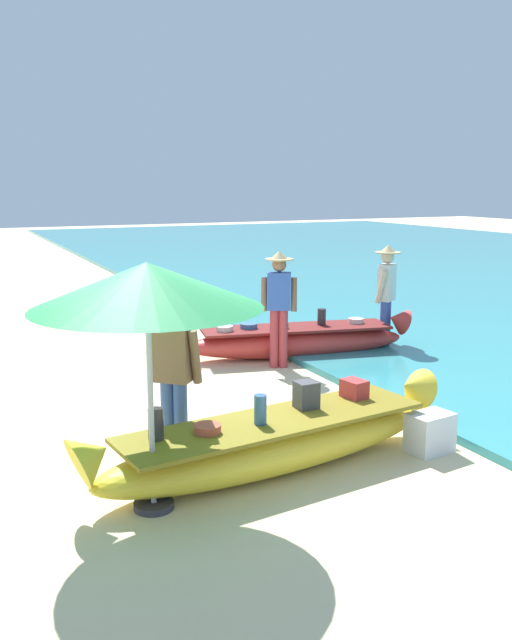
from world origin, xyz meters
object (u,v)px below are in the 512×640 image
boat_yellow_foreground (275,441)px  patio_umbrella_large (147,287)px  boat_red_midground (295,340)px  person_vendor_assistant (386,289)px  cooler_box (430,433)px  person_vendor_hatted (279,300)px  person_tourist_customer (173,372)px

boat_yellow_foreground → patio_umbrella_large: patio_umbrella_large is taller
boat_red_midground → patio_umbrella_large: patio_umbrella_large is taller
person_vendor_assistant → cooler_box: person_vendor_assistant is taller
boat_red_midground → person_vendor_assistant: 1.85m
cooler_box → person_vendor_hatted: bearing=80.7°
person_tourist_customer → person_vendor_assistant: size_ratio=0.97×
person_tourist_customer → cooler_box: size_ratio=3.71×
person_vendor_assistant → cooler_box: bearing=-119.8°
person_vendor_hatted → person_vendor_assistant: size_ratio=1.01×
person_vendor_hatted → patio_umbrella_large: patio_umbrella_large is taller
person_vendor_hatted → person_vendor_assistant: bearing=8.0°
person_tourist_customer → cooler_box: 2.82m
person_vendor_hatted → person_vendor_assistant: 2.25m
person_vendor_hatted → boat_red_midground: bearing=40.1°
boat_red_midground → person_tourist_customer: bearing=-133.5°
boat_yellow_foreground → person_tourist_customer: size_ratio=2.39×
boat_yellow_foreground → cooler_box: bearing=-9.7°
patio_umbrella_large → person_tourist_customer: bearing=59.7°
boat_yellow_foreground → person_tourist_customer: 1.23m
boat_red_midground → person_vendor_hatted: 1.05m
cooler_box → patio_umbrella_large: bearing=172.2°
boat_red_midground → person_vendor_assistant: person_vendor_assistant is taller
person_vendor_assistant → boat_yellow_foreground: bearing=-136.9°
boat_yellow_foreground → cooler_box: size_ratio=8.87×
boat_red_midground → cooler_box: size_ratio=8.52×
boat_yellow_foreground → boat_red_midground: (2.35, 3.93, -0.01)m
person_tourist_customer → patio_umbrella_large: size_ratio=0.80×
boat_yellow_foreground → patio_umbrella_large: bearing=-168.0°
boat_red_midground → person_vendor_assistant: (1.68, -0.15, 0.76)m
patio_umbrella_large → cooler_box: size_ratio=4.64×
boat_red_midground → person_tourist_customer: (-3.23, -3.41, 0.71)m
cooler_box → person_vendor_assistant: bearing=52.4°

